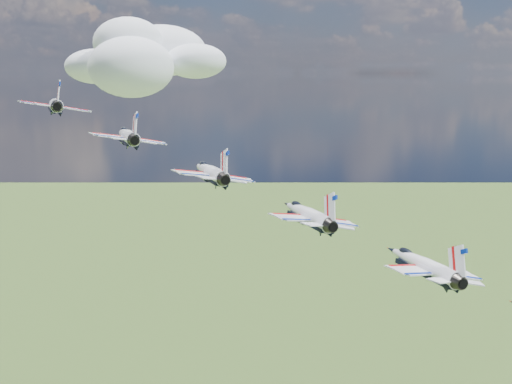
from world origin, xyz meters
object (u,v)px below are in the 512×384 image
object	(u,v)px
jet_1	(127,136)
jet_0	(55,104)
jet_3	(306,214)
jet_4	(422,264)
jet_2	(209,172)

from	to	relation	value
jet_1	jet_0	bearing A→B (deg)	128.99
jet_0	jet_3	size ratio (longest dim) A/B	1.00
jet_3	jet_4	world-z (taller)	jet_3
jet_0	jet_2	xyz separation A→B (m)	(17.86, -18.99, -7.34)
jet_0	jet_1	world-z (taller)	jet_0
jet_1	jet_2	world-z (taller)	jet_1
jet_4	jet_2	bearing A→B (deg)	128.99
jet_1	jet_2	xyz separation A→B (m)	(8.93, -9.50, -3.67)
jet_3	jet_1	bearing A→B (deg)	128.99
jet_0	jet_2	bearing A→B (deg)	-51.01
jet_2	jet_3	distance (m)	13.54
jet_0	jet_3	xyz separation A→B (m)	(26.79, -28.49, -11.02)
jet_0	jet_3	distance (m)	40.63
jet_0	jet_3	world-z (taller)	jet_0
jet_1	jet_3	world-z (taller)	jet_1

